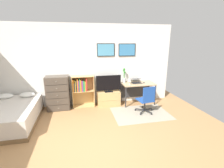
# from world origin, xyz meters

# --- Properties ---
(ground_plane) EXTENTS (7.20, 7.20, 0.00)m
(ground_plane) POSITION_xyz_m (0.00, 0.00, 0.00)
(ground_plane) COLOR #A87A4C
(wall_back_with_posters) EXTENTS (6.12, 0.09, 2.70)m
(wall_back_with_posters) POSITION_xyz_m (0.01, 2.43, 1.36)
(wall_back_with_posters) COLOR silver
(wall_back_with_posters) RESTS_ON ground_plane
(area_rug) EXTENTS (1.70, 1.20, 0.01)m
(area_rug) POSITION_xyz_m (1.61, 1.28, 0.00)
(area_rug) COLOR #9E937F
(area_rug) RESTS_ON ground_plane
(bed) EXTENTS (1.39, 1.94, 0.64)m
(bed) POSITION_xyz_m (-2.05, 1.40, 0.26)
(bed) COLOR brown
(bed) RESTS_ON ground_plane
(dresser) EXTENTS (0.70, 0.46, 1.09)m
(dresser) POSITION_xyz_m (-0.87, 2.15, 0.55)
(dresser) COLOR #4C4238
(dresser) RESTS_ON ground_plane
(bookshelf) EXTENTS (0.72, 0.30, 1.05)m
(bookshelf) POSITION_xyz_m (-0.12, 2.22, 0.63)
(bookshelf) COLOR tan
(bookshelf) RESTS_ON ground_plane
(tv_stand) EXTENTS (0.77, 0.41, 0.48)m
(tv_stand) POSITION_xyz_m (0.78, 2.17, 0.24)
(tv_stand) COLOR tan
(tv_stand) RESTS_ON ground_plane
(television) EXTENTS (0.84, 0.16, 0.57)m
(television) POSITION_xyz_m (0.78, 2.15, 0.76)
(television) COLOR black
(television) RESTS_ON tv_stand
(desk) EXTENTS (1.11, 0.59, 0.74)m
(desk) POSITION_xyz_m (1.81, 2.15, 0.60)
(desk) COLOR tan
(desk) RESTS_ON ground_plane
(office_chair) EXTENTS (0.57, 0.58, 0.86)m
(office_chair) POSITION_xyz_m (1.78, 1.28, 0.46)
(office_chair) COLOR #232326
(office_chair) RESTS_ON ground_plane
(laptop) EXTENTS (0.35, 0.38, 0.15)m
(laptop) POSITION_xyz_m (1.76, 2.19, 0.80)
(laptop) COLOR black
(laptop) RESTS_ON desk
(computer_mouse) EXTENTS (0.06, 0.10, 0.03)m
(computer_mouse) POSITION_xyz_m (2.01, 2.06, 0.76)
(computer_mouse) COLOR #262628
(computer_mouse) RESTS_ON desk
(bamboo_vase) EXTENTS (0.09, 0.11, 0.51)m
(bamboo_vase) POSITION_xyz_m (1.36, 2.28, 0.97)
(bamboo_vase) COLOR silver
(bamboo_vase) RESTS_ON desk
(wine_glass) EXTENTS (0.07, 0.07, 0.18)m
(wine_glass) POSITION_xyz_m (1.47, 1.98, 0.87)
(wine_glass) COLOR silver
(wine_glass) RESTS_ON desk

